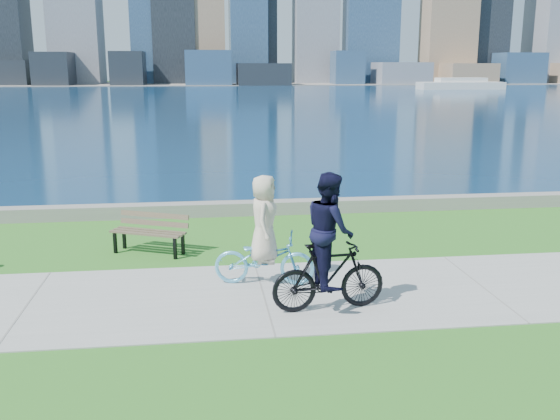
{
  "coord_description": "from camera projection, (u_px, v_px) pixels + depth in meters",
  "views": [
    {
      "loc": [
        -1.02,
        -10.26,
        3.95
      ],
      "look_at": [
        0.54,
        1.9,
        1.1
      ],
      "focal_mm": 40.0,
      "sensor_mm": 36.0,
      "label": 1
    }
  ],
  "objects": [
    {
      "name": "cyclist_man",
      "position": [
        329.0,
        253.0,
        10.08
      ],
      "size": [
        0.78,
        1.94,
        2.3
      ],
      "rotation": [
        0.0,
        0.0,
        1.67
      ],
      "color": "black",
      "rests_on": "ground"
    },
    {
      "name": "seawall",
      "position": [
        240.0,
        208.0,
        16.88
      ],
      "size": [
        90.0,
        0.5,
        0.35
      ],
      "primitive_type": "cube",
      "color": "slate",
      "rests_on": "ground"
    },
    {
      "name": "ground",
      "position": [
        263.0,
        296.0,
        10.93
      ],
      "size": [
        320.0,
        320.0,
        0.0
      ],
      "primitive_type": "plane",
      "color": "#25661B",
      "rests_on": "ground"
    },
    {
      "name": "far_shore",
      "position": [
        203.0,
        84.0,
        136.52
      ],
      "size": [
        320.0,
        30.0,
        0.12
      ],
      "primitive_type": "cube",
      "color": "slate",
      "rests_on": "ground"
    },
    {
      "name": "park_bench",
      "position": [
        150.0,
        229.0,
        13.38
      ],
      "size": [
        1.72,
        1.2,
        0.84
      ],
      "rotation": [
        0.0,
        0.0,
        -0.44
      ],
      "color": "black",
      "rests_on": "ground"
    },
    {
      "name": "bay_water",
      "position": [
        207.0,
        97.0,
        80.49
      ],
      "size": [
        320.0,
        131.0,
        0.01
      ],
      "primitive_type": "cube",
      "color": "#0B2A4B",
      "rests_on": "ground"
    },
    {
      "name": "concrete_path",
      "position": [
        263.0,
        296.0,
        10.93
      ],
      "size": [
        80.0,
        3.5,
        0.02
      ],
      "primitive_type": "cube",
      "color": "#979792",
      "rests_on": "ground"
    },
    {
      "name": "ferry_far",
      "position": [
        461.0,
        85.0,
        104.61
      ],
      "size": [
        14.23,
        4.07,
        1.93
      ],
      "color": "silver",
      "rests_on": "ground"
    },
    {
      "name": "cyclist_woman",
      "position": [
        264.0,
        244.0,
        11.34
      ],
      "size": [
        0.99,
        1.93,
        2.03
      ],
      "rotation": [
        0.0,
        0.0,
        1.37
      ],
      "color": "#62C1EE",
      "rests_on": "ground"
    }
  ]
}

